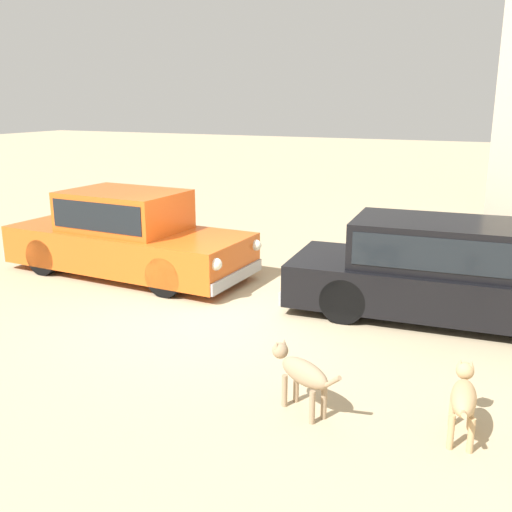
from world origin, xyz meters
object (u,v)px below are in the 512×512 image
(parked_sedan_nearest, at_px, (127,234))
(parked_sedan_second, at_px, (442,270))
(stray_dog_spotted, at_px, (301,372))
(stray_dog_tan, at_px, (464,396))

(parked_sedan_nearest, distance_m, parked_sedan_second, 5.51)
(parked_sedan_nearest, height_order, parked_sedan_second, parked_sedan_nearest)
(stray_dog_spotted, distance_m, stray_dog_tan, 1.57)
(parked_sedan_nearest, distance_m, stray_dog_spotted, 5.67)
(stray_dog_spotted, relative_size, stray_dog_tan, 0.92)
(parked_sedan_second, distance_m, stray_dog_tan, 3.29)
(parked_sedan_nearest, bearing_deg, stray_dog_tan, -24.26)
(parked_sedan_nearest, height_order, stray_dog_spotted, parked_sedan_nearest)
(parked_sedan_nearest, relative_size, stray_dog_spotted, 5.00)
(parked_sedan_nearest, distance_m, stray_dog_tan, 6.91)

